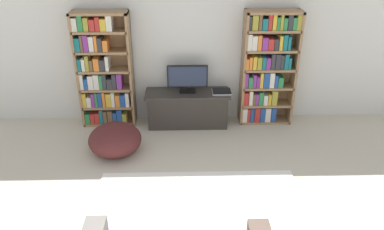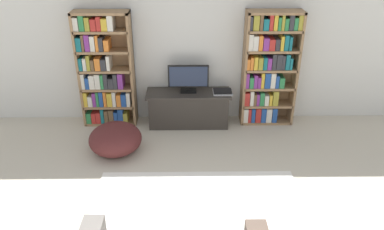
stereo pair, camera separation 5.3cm
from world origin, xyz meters
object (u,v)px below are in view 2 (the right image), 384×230
bookshelf_right (268,68)px  laptop (223,92)px  tv_stand (189,108)px  bookshelf_left (104,72)px  beanbag_ottoman (115,139)px  television (188,78)px

bookshelf_right → laptop: size_ratio=6.03×
tv_stand → bookshelf_left: bearing=175.6°
bookshelf_right → beanbag_ottoman: size_ratio=2.43×
laptop → beanbag_ottoman: 1.74m
television → laptop: size_ratio=2.10×
bookshelf_left → tv_stand: size_ratio=1.36×
tv_stand → beanbag_ottoman: tv_stand is taller
bookshelf_left → television: bearing=-3.2°
television → beanbag_ottoman: size_ratio=0.85×
bookshelf_left → beanbag_ottoman: size_ratio=2.43×
bookshelf_right → television: bearing=-176.7°
tv_stand → television: bearing=90.0°
bookshelf_left → television: size_ratio=2.87×
bookshelf_left → tv_stand: 1.38m
bookshelf_right → beanbag_ottoman: (-2.19, -0.90, -0.68)m
bookshelf_left → tv_stand: bookshelf_left is taller
bookshelf_right → beanbag_ottoman: bookshelf_right is taller
bookshelf_left → bookshelf_right: size_ratio=1.00×
bookshelf_left → bookshelf_right: bearing=-0.0°
bookshelf_left → beanbag_ottoman: (0.26, -0.90, -0.63)m
bookshelf_left → bookshelf_right: same height
tv_stand → television: 0.49m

